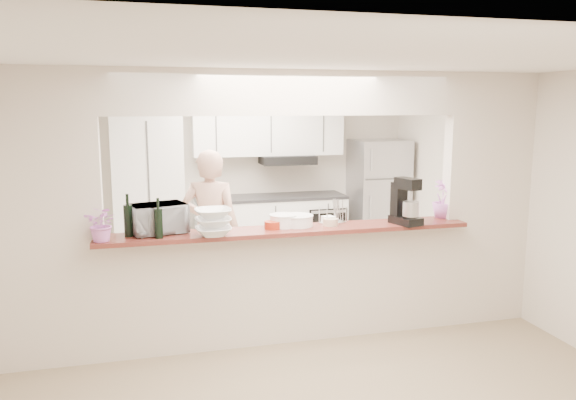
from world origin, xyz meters
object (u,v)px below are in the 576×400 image
object	(u,v)px
toaster_oven	(158,219)
refrigerator	(378,198)
person	(211,229)
stand_mixer	(405,203)

from	to	relation	value
toaster_oven	refrigerator	bearing A→B (deg)	22.79
person	refrigerator	bearing A→B (deg)	-131.43
stand_mixer	refrigerator	bearing A→B (deg)	71.16
refrigerator	person	xyz separation A→B (m)	(-2.63, -1.53, 0.01)
person	stand_mixer	bearing A→B (deg)	161.53
refrigerator	toaster_oven	bearing A→B (deg)	-140.91
toaster_oven	person	distance (m)	1.26
toaster_oven	stand_mixer	world-z (taller)	stand_mixer
stand_mixer	person	world-z (taller)	person
refrigerator	person	world-z (taller)	person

